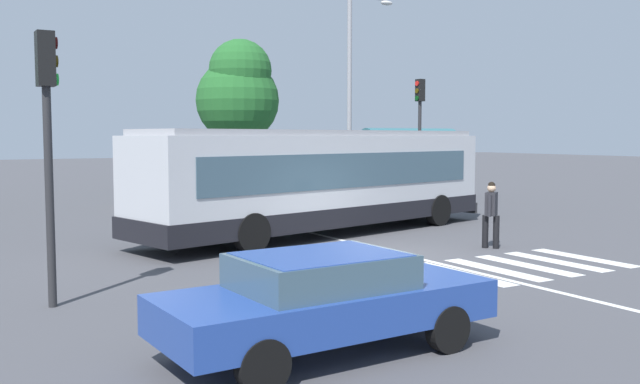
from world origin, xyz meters
TOP-DOWN VIEW (x-y plane):
  - ground_plane at (0.00, 0.00)m, footprint 160.00×160.00m
  - city_transit_bus at (0.69, 3.83)m, footprint 12.47×5.32m
  - pedestrian_crossing_street at (3.07, -0.63)m, footprint 0.49×0.44m
  - foreground_sedan at (-5.12, -5.97)m, footprint 4.57×2.00m
  - parked_car_champagne at (-0.92, 13.48)m, footprint 2.21×4.64m
  - parked_car_blue at (1.85, 13.51)m, footprint 2.21×4.64m
  - parked_car_teal at (4.36, 13.21)m, footprint 2.07×4.60m
  - traffic_light_near_corner at (-7.77, -1.44)m, footprint 0.33×0.32m
  - traffic_light_far_corner at (8.33, 8.91)m, footprint 0.33×0.32m
  - bus_stop_shelter at (10.02, 11.76)m, footprint 4.89×1.54m
  - twin_arm_street_lamp at (6.50, 11.40)m, footprint 4.42×0.32m
  - background_tree_right at (5.37, 20.47)m, footprint 4.41×4.41m
  - crosswalk_painted_stripes at (0.61, -2.81)m, footprint 7.14×2.85m
  - lane_center_line at (0.50, 2.00)m, footprint 0.16×24.00m

SIDE VIEW (x-z plane):
  - ground_plane at x=0.00m, z-range 0.00..0.00m
  - lane_center_line at x=0.50m, z-range 0.00..0.01m
  - crosswalk_painted_stripes at x=0.61m, z-range 0.00..0.01m
  - foreground_sedan at x=-5.12m, z-range 0.09..1.44m
  - parked_car_champagne at x=-0.92m, z-range 0.09..1.44m
  - parked_car_blue at x=1.85m, z-range 0.09..1.44m
  - parked_car_teal at x=4.36m, z-range 0.09..1.44m
  - pedestrian_crossing_street at x=3.07m, z-range 0.11..1.83m
  - city_transit_bus at x=0.69m, z-range 0.06..3.12m
  - bus_stop_shelter at x=10.02m, z-range 0.79..4.04m
  - traffic_light_near_corner at x=-7.77m, z-range 0.79..5.40m
  - traffic_light_far_corner at x=8.33m, z-range 0.86..6.07m
  - background_tree_right at x=5.37m, z-range 1.23..9.20m
  - twin_arm_street_lamp at x=6.50m, z-range 1.03..9.98m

